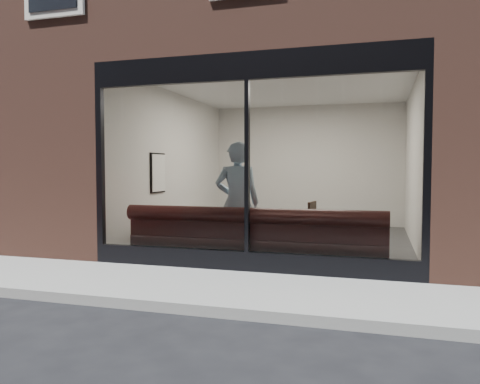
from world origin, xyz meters
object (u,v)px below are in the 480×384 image
(banquette, at_px, (254,252))
(cafe_table_left, at_px, (170,211))
(person, at_px, (237,203))
(cafe_chair_right, at_px, (301,242))
(cafe_table_right, at_px, (367,215))

(banquette, bearing_deg, cafe_table_left, 155.03)
(banquette, relative_size, person, 2.05)
(person, bearing_deg, cafe_chair_right, -146.30)
(banquette, xyz_separation_m, cafe_table_left, (-1.81, 0.84, 0.52))
(cafe_chair_right, bearing_deg, cafe_table_left, 14.22)
(cafe_table_left, bearing_deg, cafe_table_right, 6.09)
(banquette, distance_m, person, 0.84)
(person, xyz_separation_m, cafe_chair_right, (0.89, 0.94, -0.73))
(person, bearing_deg, cafe_table_right, -165.65)
(banquette, height_order, person, person)
(person, xyz_separation_m, cafe_table_right, (1.99, 1.02, -0.23))
(cafe_table_left, height_order, cafe_table_right, cafe_table_right)
(cafe_table_right, bearing_deg, banquette, -143.86)
(person, xyz_separation_m, cafe_table_left, (-1.48, 0.65, -0.23))
(cafe_table_left, bearing_deg, cafe_chair_right, 6.86)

